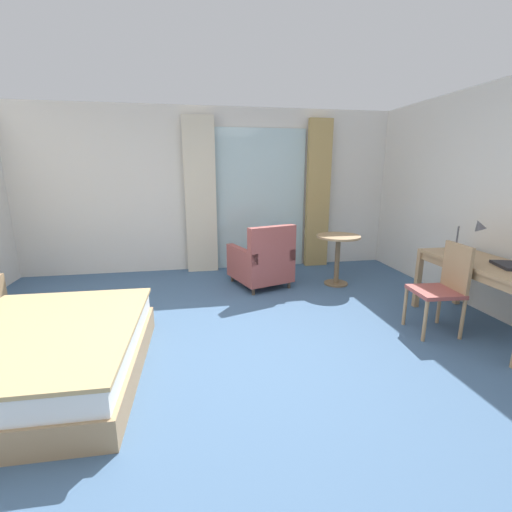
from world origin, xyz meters
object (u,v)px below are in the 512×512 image
(round_cafe_table, at_px, (338,249))
(desk_chair, at_px, (444,284))
(desk_lamp, at_px, (471,233))
(writing_desk, at_px, (489,271))
(armchair_by_window, at_px, (262,262))
(closed_book, at_px, (511,266))

(round_cafe_table, bearing_deg, desk_chair, -75.21)
(desk_chair, height_order, desk_lamp, desk_lamp)
(desk_chair, bearing_deg, round_cafe_table, 104.79)
(writing_desk, relative_size, armchair_by_window, 1.52)
(desk_chair, height_order, round_cafe_table, desk_chair)
(desk_lamp, height_order, round_cafe_table, desk_lamp)
(writing_desk, height_order, desk_lamp, desk_lamp)
(writing_desk, xyz_separation_m, armchair_by_window, (-1.98, 1.82, -0.29))
(closed_book, distance_m, armchair_by_window, 2.87)
(desk_chair, xyz_separation_m, round_cafe_table, (-0.43, 1.64, 0.02))
(round_cafe_table, bearing_deg, desk_lamp, -56.37)
(writing_desk, height_order, armchair_by_window, armchair_by_window)
(writing_desk, bearing_deg, desk_lamp, 86.24)
(desk_chair, bearing_deg, writing_desk, -6.68)
(writing_desk, relative_size, round_cafe_table, 2.02)
(desk_chair, height_order, armchair_by_window, desk_chair)
(closed_book, xyz_separation_m, round_cafe_table, (-0.96, 1.85, -0.21))
(writing_desk, relative_size, desk_lamp, 3.50)
(writing_desk, distance_m, desk_lamp, 0.46)
(closed_book, xyz_separation_m, armchair_by_window, (-2.05, 1.97, -0.39))
(armchair_by_window, bearing_deg, desk_lamp, -36.76)
(desk_chair, xyz_separation_m, desk_lamp, (0.48, 0.27, 0.46))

